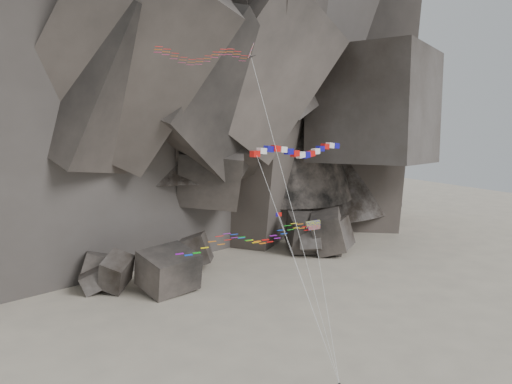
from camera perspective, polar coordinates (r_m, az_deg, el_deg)
name	(u,v)px	position (r m, az deg, el deg)	size (l,w,h in m)	color
ground	(297,376)	(50.89, 4.76, -20.22)	(260.00, 260.00, 0.00)	#AA9E89
headland	(130,36)	(112.43, -14.17, 16.91)	(110.00, 70.00, 84.00)	#504741
boulder_field	(261,250)	(84.86, 0.58, -6.65)	(49.57, 20.08, 8.61)	#47423F
delta_kite	(200,55)	(42.39, -6.41, 15.32)	(14.23, 6.90, 29.37)	red
banner_kite	(299,151)	(48.45, 4.98, 4.69)	(12.17, 10.64, 20.55)	red
parafoil_kite	(245,238)	(46.72, -1.30, -5.24)	(15.57, 8.50, 12.93)	#CCE50C
pennant_kite	(288,242)	(46.63, 3.72, -5.76)	(2.54, 7.29, 14.18)	red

